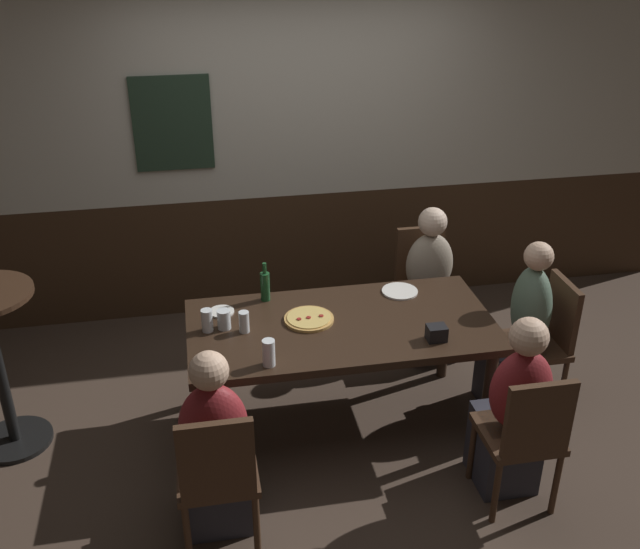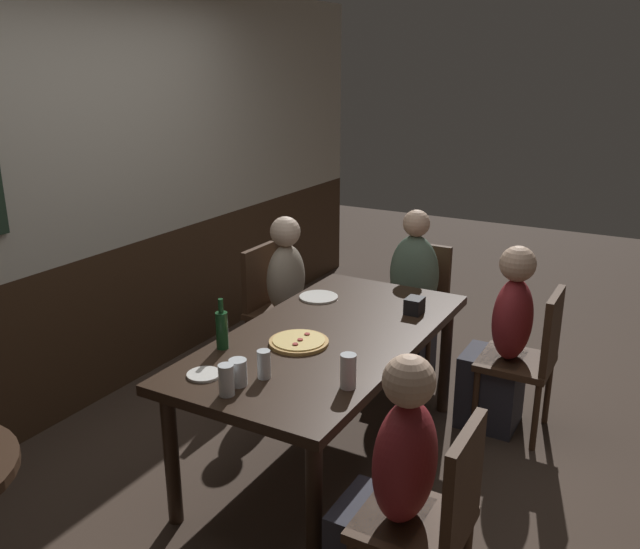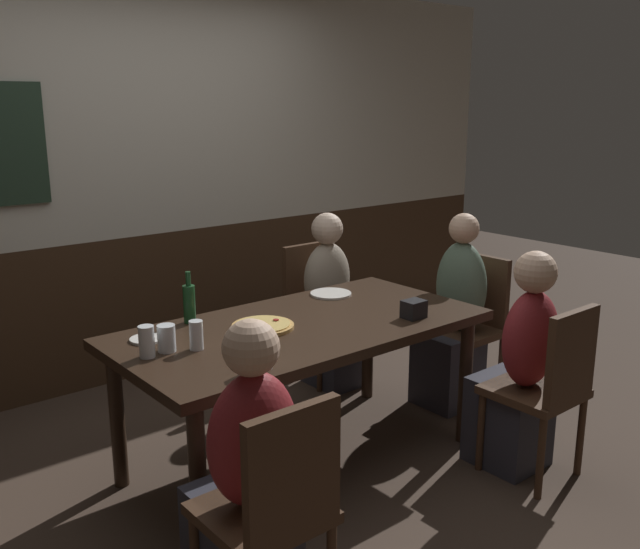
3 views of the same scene
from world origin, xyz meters
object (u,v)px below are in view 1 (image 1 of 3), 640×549
(person_left_near, at_px, (216,455))
(person_right_near, at_px, (512,417))
(chair_head_east, at_px, (543,336))
(highball_clear, at_px, (224,320))
(person_head_east, at_px, (519,340))
(tumbler_short, at_px, (269,354))
(dining_table, at_px, (341,334))
(plate_white_large, at_px, (400,291))
(person_right_far, at_px, (429,294))
(pint_glass_stout, at_px, (207,322))
(beer_glass_tall, at_px, (244,323))
(chair_left_near, at_px, (217,473))
(pizza, at_px, (309,319))
(chair_right_far, at_px, (423,281))
(condiment_caddy, at_px, (437,333))
(chair_right_near, at_px, (526,433))
(plate_white_small, at_px, (222,312))
(beer_bottle_green, at_px, (265,286))

(person_left_near, xyz_separation_m, person_right_near, (1.60, -0.00, 0.01))
(chair_head_east, xyz_separation_m, highball_clear, (-2.01, 0.07, 0.30))
(person_head_east, distance_m, tumbler_short, 1.71)
(dining_table, bearing_deg, person_head_east, 0.00)
(chair_head_east, bearing_deg, plate_white_large, 160.65)
(person_head_east, height_order, person_right_far, person_head_east)
(dining_table, distance_m, pint_glass_stout, 0.80)
(beer_glass_tall, distance_m, pint_glass_stout, 0.22)
(chair_left_near, bearing_deg, pizza, 56.68)
(person_right_near, xyz_separation_m, pint_glass_stout, (-1.59, 0.77, 0.33))
(person_left_near, bearing_deg, chair_right_far, 44.65)
(tumbler_short, height_order, condiment_caddy, tumbler_short)
(chair_right_near, height_order, person_head_east, person_head_east)
(plate_white_large, bearing_deg, chair_left_near, -136.65)
(chair_right_near, distance_m, person_right_far, 1.58)
(pint_glass_stout, distance_m, plate_white_small, 0.22)
(plate_white_large, bearing_deg, tumbler_short, -144.30)
(chair_right_near, bearing_deg, condiment_caddy, 117.44)
(chair_right_near, distance_m, person_right_near, 0.16)
(chair_left_near, relative_size, beer_bottle_green, 3.43)
(chair_right_far, xyz_separation_m, person_right_near, (0.00, -1.58, -0.02))
(pizza, bearing_deg, pint_glass_stout, -179.45)
(chair_right_near, height_order, beer_bottle_green, beer_bottle_green)
(condiment_caddy, bearing_deg, beer_bottle_green, 144.35)
(beer_glass_tall, height_order, beer_bottle_green, beer_bottle_green)
(person_left_near, relative_size, pint_glass_stout, 8.06)
(chair_right_near, relative_size, pint_glass_stout, 6.38)
(chair_left_near, distance_m, beer_glass_tall, 0.96)
(beer_glass_tall, bearing_deg, tumbler_short, -74.97)
(chair_right_far, height_order, beer_bottle_green, beer_bottle_green)
(chair_head_east, xyz_separation_m, chair_left_near, (-2.13, -0.87, 0.00))
(chair_left_near, xyz_separation_m, highball_clear, (0.11, 0.94, 0.30))
(person_left_near, height_order, highball_clear, person_left_near)
(person_left_near, relative_size, beer_glass_tall, 8.56)
(highball_clear, bearing_deg, plate_white_small, 91.50)
(person_head_east, distance_m, pint_glass_stout, 1.97)
(person_head_east, height_order, pizza, person_head_east)
(beer_glass_tall, xyz_separation_m, condiment_caddy, (1.07, -0.29, -0.01))
(chair_right_near, distance_m, condiment_caddy, 0.73)
(person_right_far, xyz_separation_m, beer_bottle_green, (-1.21, -0.34, 0.37))
(condiment_caddy, bearing_deg, beer_glass_tall, 164.73)
(plate_white_large, relative_size, plate_white_small, 1.50)
(chair_right_near, xyz_separation_m, pizza, (-0.99, 0.94, 0.26))
(person_right_near, xyz_separation_m, beer_glass_tall, (-1.38, 0.72, 0.32))
(condiment_caddy, bearing_deg, chair_left_near, -155.41)
(chair_head_east, bearing_deg, pizza, 177.53)
(person_left_near, height_order, person_right_far, person_right_far)
(beer_glass_tall, bearing_deg, chair_right_far, 32.07)
(pint_glass_stout, bearing_deg, beer_bottle_green, 39.26)
(chair_right_far, xyz_separation_m, person_right_far, (0.00, -0.16, -0.02))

